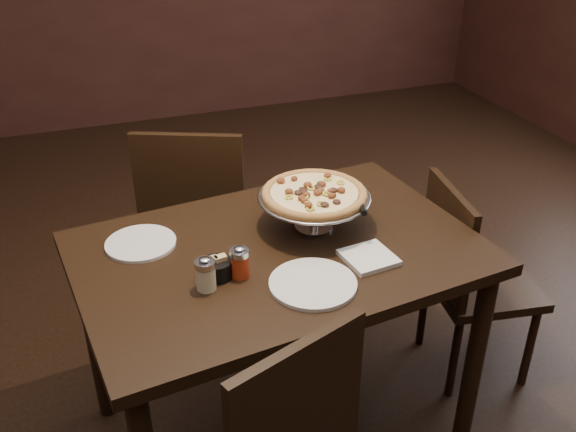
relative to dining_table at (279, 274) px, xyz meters
name	(u,v)px	position (x,y,z in m)	size (l,w,h in m)	color
room	(292,66)	(0.02, -0.07, 0.71)	(6.04, 7.04, 2.84)	black
dining_table	(279,274)	(0.00, 0.00, 0.00)	(1.36, 0.98, 0.79)	black
pizza_stand	(314,194)	(0.15, 0.08, 0.23)	(0.38, 0.38, 0.15)	#B1B1B8
parmesan_shaker	(206,274)	(-0.27, -0.14, 0.16)	(0.06, 0.06, 0.11)	beige
pepper_flake_shaker	(240,262)	(-0.16, -0.11, 0.15)	(0.06, 0.06, 0.10)	#9A2D0E
packet_caddy	(217,268)	(-0.23, -0.09, 0.13)	(0.09, 0.09, 0.07)	black
napkin_stack	(369,258)	(0.24, -0.16, 0.11)	(0.15, 0.15, 0.02)	silver
plate_left	(141,243)	(-0.41, 0.17, 0.11)	(0.23, 0.23, 0.01)	silver
plate_near	(313,284)	(0.03, -0.23, 0.11)	(0.26, 0.26, 0.01)	silver
serving_spatula	(361,205)	(0.27, -0.03, 0.23)	(0.14, 0.14, 0.02)	#B1B1B8
chair_far	(198,216)	(-0.10, 0.77, -0.17)	(0.58, 0.58, 0.95)	black
chair_side	(468,275)	(0.80, 0.06, -0.23)	(0.45, 0.45, 0.84)	black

